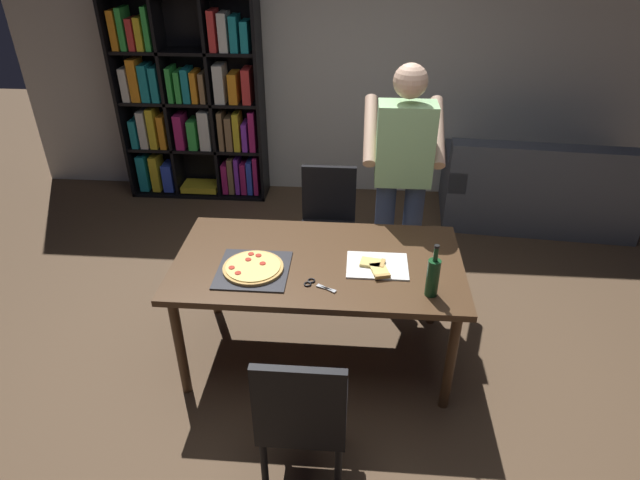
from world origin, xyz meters
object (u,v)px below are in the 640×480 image
person_serving_pizza (402,174)px  bookshelf (192,106)px  chair_near_camera (302,413)px  kitchen_scissors (315,284)px  chair_far_side (328,218)px  wine_bottle (433,276)px  dining_table (318,270)px  couch (536,192)px  pepperoni_pizza_on_tray (253,268)px

person_serving_pizza → bookshelf: bearing=140.0°
chair_near_camera → kitchen_scissors: 0.74m
chair_far_side → kitchen_scissors: 1.23m
wine_bottle → kitchen_scissors: bearing=176.9°
chair_far_side → bookshelf: bookshelf is taller
chair_far_side → dining_table: bearing=-90.0°
chair_far_side → couch: (1.90, 1.03, -0.21)m
couch → chair_far_side: bearing=-151.4°
chair_far_side → person_serving_pizza: (0.52, -0.22, 0.49)m
pepperoni_pizza_on_tray → dining_table: bearing=20.8°
kitchen_scissors → couch: bearing=49.9°
dining_table → chair_far_side: bearing=90.0°
dining_table → chair_far_side: chair_far_side is taller
chair_near_camera → person_serving_pizza: (0.52, 1.69, 0.49)m
dining_table → pepperoni_pizza_on_tray: pepperoni_pizza_on_tray is taller
dining_table → chair_near_camera: chair_near_camera is taller
couch → bookshelf: size_ratio=0.90×
couch → pepperoni_pizza_on_tray: couch is taller
chair_near_camera → couch: size_ratio=0.51×
couch → person_serving_pizza: (-1.37, -1.25, 0.70)m
wine_bottle → kitchen_scissors: wine_bottle is taller
person_serving_pizza → chair_near_camera: bearing=-107.2°
chair_near_camera → pepperoni_pizza_on_tray: (-0.37, 0.81, 0.25)m
pepperoni_pizza_on_tray → kitchen_scissors: size_ratio=2.12×
dining_table → person_serving_pizza: bearing=54.5°
couch → pepperoni_pizza_on_tray: 3.14m
pepperoni_pizza_on_tray → wine_bottle: bearing=-8.6°
chair_near_camera → person_serving_pizza: 1.83m
person_serving_pizza → wine_bottle: size_ratio=5.54×
chair_far_side → couch: 2.17m
chair_near_camera → chair_far_side: 1.91m
chair_far_side → kitchen_scissors: size_ratio=4.62×
chair_near_camera → bookshelf: 3.64m
wine_bottle → chair_near_camera: bearing=-134.1°
chair_near_camera → pepperoni_pizza_on_tray: chair_near_camera is taller
person_serving_pizza → pepperoni_pizza_on_tray: 1.27m
person_serving_pizza → kitchen_scissors: bearing=-117.6°
chair_far_side → couch: chair_far_side is taller
bookshelf → kitchen_scissors: size_ratio=10.00×
pepperoni_pizza_on_tray → kitchen_scissors: (0.37, -0.12, -0.01)m
chair_near_camera → couch: chair_near_camera is taller
dining_table → wine_bottle: (0.64, -0.29, 0.19)m
couch → kitchen_scissors: bearing=-130.1°
couch → person_serving_pizza: size_ratio=1.01×
person_serving_pizza → dining_table: bearing=-125.5°
kitchen_scissors → bookshelf: bearing=118.7°
pepperoni_pizza_on_tray → wine_bottle: 1.03m
couch → bookshelf: 3.41m
person_serving_pizza → wine_bottle: 1.04m
kitchen_scissors → chair_near_camera: bearing=-90.5°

